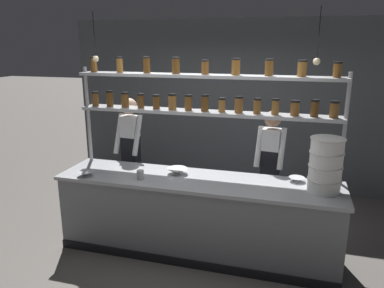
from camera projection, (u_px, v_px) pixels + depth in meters
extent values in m
plane|color=#5B5651|center=(197.00, 251.00, 4.53)|extent=(40.00, 40.00, 0.00)
cube|color=#4C5156|center=(233.00, 105.00, 6.34)|extent=(5.67, 0.12, 2.82)
cube|color=gray|center=(197.00, 217.00, 4.42)|extent=(3.21, 0.72, 0.88)
cube|color=#ADAFB5|center=(197.00, 181.00, 4.30)|extent=(3.27, 0.76, 0.04)
cube|color=black|center=(188.00, 263.00, 4.18)|extent=(3.21, 0.03, 0.10)
cylinder|color=#ADAFB5|center=(91.00, 149.00, 4.97)|extent=(0.04, 0.04, 2.14)
cylinder|color=#ADAFB5|center=(340.00, 170.00, 4.15)|extent=(0.04, 0.04, 2.14)
cube|color=#ADAFB5|center=(205.00, 113.00, 4.41)|extent=(3.11, 0.28, 0.04)
cylinder|color=brown|center=(95.00, 100.00, 4.76)|extent=(0.08, 0.08, 0.16)
cylinder|color=black|center=(95.00, 93.00, 4.74)|extent=(0.08, 0.08, 0.02)
cylinder|color=#513314|center=(110.00, 99.00, 4.71)|extent=(0.08, 0.08, 0.18)
cylinder|color=black|center=(109.00, 92.00, 4.68)|extent=(0.09, 0.09, 0.02)
cylinder|color=brown|center=(125.00, 101.00, 4.65)|extent=(0.09, 0.09, 0.17)
cylinder|color=black|center=(125.00, 93.00, 4.63)|extent=(0.10, 0.10, 0.02)
cylinder|color=#513314|center=(141.00, 102.00, 4.60)|extent=(0.08, 0.08, 0.16)
cylinder|color=black|center=(140.00, 95.00, 4.58)|extent=(0.08, 0.08, 0.02)
cylinder|color=#513314|center=(156.00, 103.00, 4.55)|extent=(0.09, 0.09, 0.15)
cylinder|color=black|center=(156.00, 96.00, 4.52)|extent=(0.09, 0.09, 0.02)
cylinder|color=brown|center=(172.00, 103.00, 4.49)|extent=(0.10, 0.10, 0.17)
cylinder|color=black|center=(172.00, 95.00, 4.46)|extent=(0.10, 0.10, 0.02)
cylinder|color=brown|center=(188.00, 103.00, 4.44)|extent=(0.09, 0.09, 0.16)
cylinder|color=black|center=(188.00, 96.00, 4.41)|extent=(0.09, 0.09, 0.02)
cylinder|color=#513314|center=(204.00, 104.00, 4.38)|extent=(0.09, 0.09, 0.17)
cylinder|color=black|center=(205.00, 96.00, 4.36)|extent=(0.09, 0.09, 0.02)
cylinder|color=brown|center=(222.00, 106.00, 4.33)|extent=(0.08, 0.08, 0.14)
cylinder|color=black|center=(222.00, 99.00, 4.31)|extent=(0.08, 0.08, 0.02)
cylinder|color=brown|center=(239.00, 106.00, 4.28)|extent=(0.10, 0.10, 0.17)
cylinder|color=black|center=(239.00, 97.00, 4.25)|extent=(0.10, 0.10, 0.02)
cylinder|color=brown|center=(257.00, 107.00, 4.22)|extent=(0.09, 0.09, 0.16)
cylinder|color=black|center=(257.00, 99.00, 4.20)|extent=(0.09, 0.09, 0.02)
cylinder|color=brown|center=(275.00, 108.00, 4.17)|extent=(0.08, 0.08, 0.16)
cylinder|color=black|center=(276.00, 100.00, 4.15)|extent=(0.09, 0.09, 0.02)
cylinder|color=brown|center=(295.00, 109.00, 4.11)|extent=(0.10, 0.10, 0.15)
cylinder|color=black|center=(296.00, 101.00, 4.09)|extent=(0.10, 0.10, 0.02)
cylinder|color=#513314|center=(315.00, 109.00, 4.06)|extent=(0.09, 0.09, 0.16)
cylinder|color=black|center=(315.00, 101.00, 4.03)|extent=(0.09, 0.09, 0.02)
cylinder|color=brown|center=(334.00, 110.00, 4.01)|extent=(0.10, 0.10, 0.16)
cylinder|color=black|center=(335.00, 102.00, 3.98)|extent=(0.10, 0.10, 0.02)
cube|color=#ADAFB5|center=(205.00, 76.00, 4.30)|extent=(3.11, 0.28, 0.04)
cylinder|color=brown|center=(94.00, 65.00, 4.65)|extent=(0.08, 0.08, 0.17)
cylinder|color=black|center=(93.00, 57.00, 4.62)|extent=(0.08, 0.08, 0.02)
cylinder|color=brown|center=(120.00, 66.00, 4.55)|extent=(0.08, 0.08, 0.17)
cylinder|color=black|center=(119.00, 58.00, 4.53)|extent=(0.08, 0.08, 0.02)
cylinder|color=#513314|center=(147.00, 66.00, 4.46)|extent=(0.08, 0.08, 0.17)
cylinder|color=black|center=(146.00, 57.00, 4.43)|extent=(0.09, 0.09, 0.02)
cylinder|color=#513314|center=(176.00, 66.00, 4.36)|extent=(0.09, 0.09, 0.17)
cylinder|color=black|center=(176.00, 58.00, 4.34)|extent=(0.09, 0.09, 0.02)
cylinder|color=brown|center=(205.00, 68.00, 4.27)|extent=(0.08, 0.08, 0.14)
cylinder|color=black|center=(205.00, 61.00, 4.25)|extent=(0.09, 0.09, 0.02)
cylinder|color=brown|center=(236.00, 68.00, 4.18)|extent=(0.10, 0.10, 0.17)
cylinder|color=black|center=(236.00, 59.00, 4.15)|extent=(0.10, 0.10, 0.02)
cylinder|color=brown|center=(269.00, 68.00, 4.08)|extent=(0.09, 0.09, 0.16)
cylinder|color=black|center=(270.00, 60.00, 4.06)|extent=(0.09, 0.09, 0.02)
cylinder|color=brown|center=(302.00, 69.00, 3.99)|extent=(0.10, 0.10, 0.16)
cylinder|color=black|center=(303.00, 61.00, 3.97)|extent=(0.10, 0.10, 0.02)
cylinder|color=brown|center=(337.00, 71.00, 3.90)|extent=(0.09, 0.09, 0.14)
cylinder|color=black|center=(338.00, 63.00, 3.88)|extent=(0.09, 0.09, 0.02)
cylinder|color=black|center=(128.00, 189.00, 5.36)|extent=(0.11, 0.11, 0.83)
cylinder|color=black|center=(138.00, 190.00, 5.30)|extent=(0.11, 0.11, 0.83)
cube|color=black|center=(131.00, 149.00, 5.17)|extent=(0.24, 0.19, 0.36)
cube|color=white|center=(130.00, 126.00, 5.09)|extent=(0.24, 0.20, 0.29)
sphere|color=beige|center=(129.00, 106.00, 5.02)|extent=(0.22, 0.22, 0.22)
cylinder|color=white|center=(119.00, 134.00, 5.11)|extent=(0.09, 0.26, 0.54)
cylinder|color=white|center=(137.00, 135.00, 5.01)|extent=(0.09, 0.26, 0.54)
cylinder|color=black|center=(262.00, 202.00, 4.96)|extent=(0.11, 0.11, 0.78)
cylinder|color=black|center=(274.00, 204.00, 4.90)|extent=(0.11, 0.11, 0.78)
cube|color=black|center=(270.00, 163.00, 4.78)|extent=(0.24, 0.20, 0.34)
cube|color=white|center=(272.00, 139.00, 4.70)|extent=(0.24, 0.21, 0.28)
sphere|color=#A37A5B|center=(273.00, 119.00, 4.64)|extent=(0.21, 0.21, 0.21)
cylinder|color=white|center=(259.00, 146.00, 4.73)|extent=(0.10, 0.25, 0.51)
cylinder|color=white|center=(282.00, 149.00, 4.62)|extent=(0.10, 0.25, 0.51)
cylinder|color=white|center=(324.00, 186.00, 3.92)|extent=(0.33, 0.33, 0.13)
cylinder|color=silver|center=(324.00, 179.00, 3.90)|extent=(0.35, 0.35, 0.01)
cylinder|color=white|center=(325.00, 172.00, 3.88)|extent=(0.33, 0.33, 0.13)
cylinder|color=silver|center=(326.00, 166.00, 3.86)|extent=(0.35, 0.35, 0.01)
cylinder|color=white|center=(326.00, 159.00, 3.84)|extent=(0.33, 0.33, 0.13)
cylinder|color=silver|center=(327.00, 152.00, 3.82)|extent=(0.35, 0.35, 0.01)
cylinder|color=white|center=(328.00, 146.00, 3.81)|extent=(0.33, 0.33, 0.13)
cylinder|color=silver|center=(328.00, 139.00, 3.79)|extent=(0.35, 0.35, 0.01)
cylinder|color=silver|center=(297.00, 181.00, 4.22)|extent=(0.08, 0.08, 0.01)
cone|color=silver|center=(297.00, 179.00, 4.22)|extent=(0.18, 0.18, 0.05)
cylinder|color=white|center=(177.00, 173.00, 4.47)|extent=(0.11, 0.11, 0.01)
cone|color=white|center=(177.00, 171.00, 4.46)|extent=(0.25, 0.25, 0.07)
cylinder|color=#B2B7BC|center=(87.00, 175.00, 4.40)|extent=(0.09, 0.09, 0.01)
cone|color=#B2B7BC|center=(86.00, 174.00, 4.39)|extent=(0.21, 0.21, 0.06)
cylinder|color=#B2B7BC|center=(140.00, 175.00, 4.27)|extent=(0.08, 0.08, 0.11)
cylinder|color=black|center=(94.00, 35.00, 4.19)|extent=(0.01, 0.01, 0.51)
sphere|color=#F9E5B2|center=(96.00, 59.00, 4.26)|extent=(0.07, 0.07, 0.07)
cylinder|color=black|center=(319.00, 34.00, 3.56)|extent=(0.01, 0.01, 0.51)
sphere|color=#F9E5B2|center=(317.00, 62.00, 3.62)|extent=(0.07, 0.07, 0.07)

